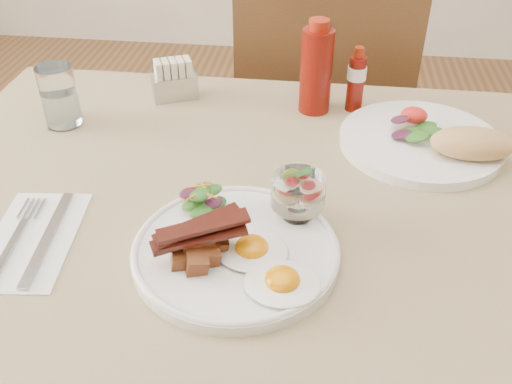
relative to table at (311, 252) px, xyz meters
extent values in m
cylinder|color=#57361B|center=(-0.59, 0.36, -0.31)|extent=(0.06, 0.06, 0.71)
cube|color=#57361B|center=(0.00, 0.00, 0.07)|extent=(1.30, 0.85, 0.04)
cube|color=#9B875F|center=(0.00, 0.00, 0.09)|extent=(1.33, 0.88, 0.00)
cylinder|color=#57361B|center=(-0.18, 0.57, -0.44)|extent=(0.04, 0.04, 0.45)
cylinder|color=#57361B|center=(0.18, 0.57, -0.44)|extent=(0.04, 0.04, 0.45)
cylinder|color=#57361B|center=(-0.18, 0.93, -0.44)|extent=(0.04, 0.04, 0.45)
cylinder|color=#57361B|center=(0.18, 0.93, -0.44)|extent=(0.04, 0.04, 0.45)
cube|color=#57361B|center=(0.00, 0.75, -0.20)|extent=(0.42, 0.42, 0.03)
cube|color=#57361B|center=(0.00, 0.55, 0.04)|extent=(0.42, 0.03, 0.46)
cylinder|color=white|center=(-0.10, -0.12, 0.10)|extent=(0.28, 0.28, 0.02)
ellipsoid|color=white|center=(-0.03, -0.19, 0.11)|extent=(0.11, 0.11, 0.01)
ellipsoid|color=orange|center=(-0.03, -0.19, 0.12)|extent=(0.04, 0.04, 0.03)
ellipsoid|color=white|center=(-0.08, -0.13, 0.11)|extent=(0.11, 0.11, 0.01)
ellipsoid|color=orange|center=(-0.08, -0.13, 0.12)|extent=(0.04, 0.04, 0.03)
cube|color=brown|center=(-0.15, -0.14, 0.12)|extent=(0.03, 0.03, 0.02)
cube|color=brown|center=(-0.13, -0.16, 0.12)|extent=(0.03, 0.03, 0.03)
cube|color=brown|center=(-0.17, -0.17, 0.12)|extent=(0.02, 0.02, 0.02)
cube|color=brown|center=(-0.12, -0.13, 0.12)|extent=(0.03, 0.03, 0.02)
cube|color=brown|center=(-0.14, -0.17, 0.12)|extent=(0.03, 0.03, 0.03)
cube|color=brown|center=(-0.17, -0.14, 0.12)|extent=(0.02, 0.02, 0.02)
cube|color=brown|center=(-0.14, -0.15, 0.14)|extent=(0.03, 0.03, 0.02)
cube|color=brown|center=(-0.15, -0.15, 0.13)|extent=(0.02, 0.02, 0.02)
cube|color=#4C150C|center=(-0.15, -0.15, 0.14)|extent=(0.12, 0.08, 0.01)
cube|color=#4C150C|center=(-0.14, -0.15, 0.15)|extent=(0.12, 0.06, 0.01)
cube|color=#4C150C|center=(-0.15, -0.14, 0.15)|extent=(0.11, 0.09, 0.01)
cube|color=#4C150C|center=(-0.14, -0.15, 0.16)|extent=(0.12, 0.07, 0.01)
ellipsoid|color=#1C5215|center=(-0.16, -0.05, 0.11)|extent=(0.04, 0.03, 0.01)
ellipsoid|color=#1C5215|center=(-0.14, -0.04, 0.11)|extent=(0.04, 0.03, 0.01)
ellipsoid|color=#3E1328|center=(-0.18, -0.03, 0.11)|extent=(0.03, 0.03, 0.01)
ellipsoid|color=#1C5215|center=(-0.16, -0.06, 0.12)|extent=(0.04, 0.03, 0.01)
ellipsoid|color=#1C5215|center=(-0.17, -0.06, 0.12)|extent=(0.04, 0.03, 0.01)
ellipsoid|color=#3E1328|center=(-0.14, -0.05, 0.12)|extent=(0.03, 0.02, 0.01)
ellipsoid|color=#1C5215|center=(-0.16, -0.03, 0.13)|extent=(0.04, 0.03, 0.01)
ellipsoid|color=#1C5215|center=(-0.15, -0.03, 0.13)|extent=(0.03, 0.03, 0.01)
ellipsoid|color=#3E1328|center=(-0.18, -0.05, 0.13)|extent=(0.03, 0.02, 0.01)
ellipsoid|color=#1C5215|center=(-0.16, -0.05, 0.14)|extent=(0.04, 0.03, 0.01)
cylinder|color=orange|center=(-0.16, -0.04, 0.14)|extent=(0.02, 0.03, 0.01)
cylinder|color=orange|center=(-0.17, -0.04, 0.14)|extent=(0.04, 0.01, 0.01)
cylinder|color=orange|center=(-0.15, -0.05, 0.14)|extent=(0.03, 0.02, 0.01)
cylinder|color=orange|center=(-0.17, -0.06, 0.14)|extent=(0.02, 0.03, 0.01)
cylinder|color=white|center=(-0.02, -0.04, 0.11)|extent=(0.04, 0.04, 0.01)
cylinder|color=white|center=(-0.02, -0.04, 0.12)|extent=(0.02, 0.02, 0.01)
cylinder|color=white|center=(-0.02, -0.04, 0.15)|extent=(0.08, 0.08, 0.04)
cylinder|color=beige|center=(-0.04, -0.04, 0.14)|extent=(0.02, 0.02, 0.01)
cylinder|color=beige|center=(-0.01, -0.05, 0.14)|extent=(0.02, 0.02, 0.01)
cylinder|color=beige|center=(-0.02, -0.03, 0.15)|extent=(0.02, 0.02, 0.01)
cylinder|color=#91C93D|center=(-0.03, -0.03, 0.16)|extent=(0.03, 0.03, 0.01)
cone|color=red|center=(-0.01, -0.05, 0.16)|extent=(0.02, 0.02, 0.02)
cone|color=red|center=(-0.04, -0.05, 0.17)|extent=(0.02, 0.02, 0.02)
cone|color=red|center=(-0.02, -0.03, 0.17)|extent=(0.02, 0.02, 0.02)
ellipsoid|color=#29732B|center=(-0.02, -0.04, 0.18)|extent=(0.02, 0.01, 0.00)
ellipsoid|color=#29732B|center=(-0.01, -0.04, 0.18)|extent=(0.02, 0.01, 0.00)
cylinder|color=white|center=(0.18, 0.20, 0.10)|extent=(0.28, 0.28, 0.02)
ellipsoid|color=#1C5215|center=(0.15, 0.21, 0.11)|extent=(0.05, 0.04, 0.01)
ellipsoid|color=#1C5215|center=(0.18, 0.23, 0.12)|extent=(0.04, 0.03, 0.01)
ellipsoid|color=#3E1328|center=(0.14, 0.19, 0.12)|extent=(0.04, 0.03, 0.01)
ellipsoid|color=#1C5215|center=(0.16, 0.18, 0.12)|extent=(0.05, 0.04, 0.01)
ellipsoid|color=#1C5215|center=(0.19, 0.19, 0.12)|extent=(0.04, 0.03, 0.01)
ellipsoid|color=#3E1328|center=(0.14, 0.23, 0.13)|extent=(0.04, 0.03, 0.01)
ellipsoid|color=red|center=(0.16, 0.25, 0.12)|extent=(0.05, 0.04, 0.03)
ellipsoid|color=tan|center=(0.25, 0.15, 0.13)|extent=(0.15, 0.09, 0.05)
cylinder|color=#5F0B05|center=(-0.02, 0.32, 0.17)|extent=(0.08, 0.08, 0.16)
cylinder|color=maroon|center=(-0.02, 0.32, 0.26)|extent=(0.05, 0.05, 0.02)
cylinder|color=#5F0B05|center=(0.06, 0.33, 0.14)|extent=(0.04, 0.04, 0.11)
cylinder|color=silver|center=(0.06, 0.33, 0.17)|extent=(0.04, 0.04, 0.03)
cylinder|color=maroon|center=(0.06, 0.33, 0.21)|extent=(0.02, 0.02, 0.02)
cube|color=#ACACB0|center=(-0.30, 0.33, 0.11)|extent=(0.10, 0.08, 0.05)
cube|color=beige|center=(-0.32, 0.32, 0.14)|extent=(0.03, 0.04, 0.05)
cube|color=beige|center=(-0.31, 0.33, 0.14)|extent=(0.03, 0.04, 0.05)
cube|color=beige|center=(-0.30, 0.33, 0.14)|extent=(0.03, 0.04, 0.05)
cube|color=beige|center=(-0.28, 0.34, 0.14)|extent=(0.03, 0.04, 0.05)
cube|color=beige|center=(-0.27, 0.35, 0.14)|extent=(0.03, 0.04, 0.05)
cylinder|color=white|center=(-0.48, 0.20, 0.15)|extent=(0.07, 0.07, 0.11)
cylinder|color=silver|center=(-0.48, 0.20, 0.12)|extent=(0.06, 0.06, 0.06)
cube|color=white|center=(-0.39, -0.12, 0.09)|extent=(0.14, 0.23, 0.00)
cube|color=#ACACB0|center=(-0.37, -0.12, 0.09)|extent=(0.04, 0.20, 0.00)
cube|color=#ACACB0|center=(-0.41, -0.16, 0.09)|extent=(0.03, 0.14, 0.00)
cube|color=#ACACB0|center=(-0.43, -0.06, 0.09)|extent=(0.01, 0.05, 0.00)
cube|color=#ACACB0|center=(-0.42, -0.06, 0.09)|extent=(0.01, 0.05, 0.00)
cube|color=#ACACB0|center=(-0.41, -0.06, 0.09)|extent=(0.01, 0.05, 0.00)
cube|color=#ACACB0|center=(-0.41, -0.06, 0.09)|extent=(0.01, 0.05, 0.00)
camera|label=1|loc=(0.00, -0.69, 0.61)|focal=40.00mm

